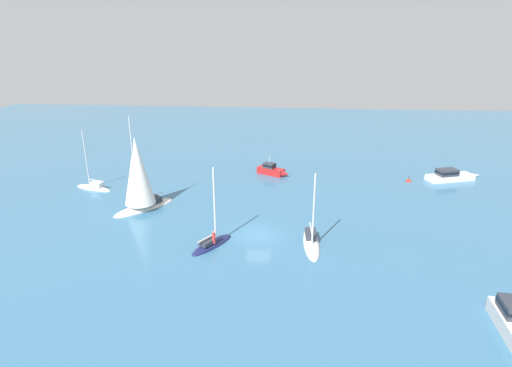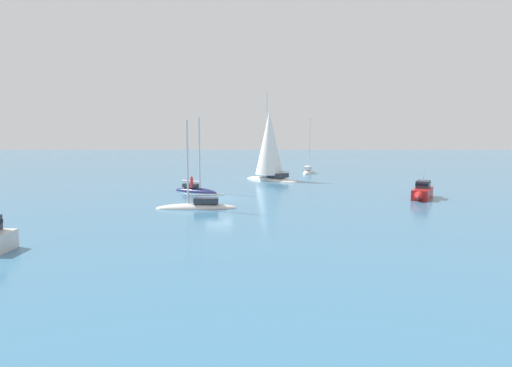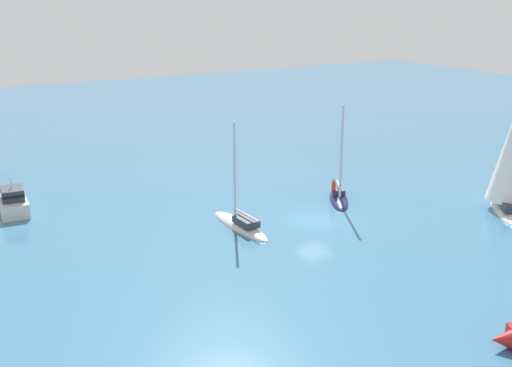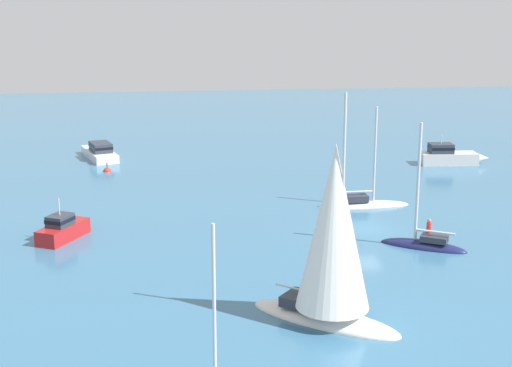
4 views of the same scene
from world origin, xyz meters
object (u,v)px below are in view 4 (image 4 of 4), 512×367
Objects in this scene: ketch at (424,244)px; sloop_1 at (332,243)px; launch at (65,228)px; powerboat_1 at (99,152)px; channel_buoy at (107,171)px; sailboat at (363,204)px; powerboat at (450,156)px.

sloop_1 reaches higher than ketch.
sloop_1 is at bearing -108.11° from launch.
powerboat_1 is 6.11m from channel_buoy.
sailboat is 1.19× the size of powerboat.
ketch is 0.99× the size of powerboat_1.
sailboat is at bearing 144.18° from channel_buoy.
powerboat is 31.61m from channel_buoy.
channel_buoy is at bearing 172.69° from powerboat_1.
powerboat_1 is 0.72× the size of sloop_1.
sloop_1 reaches higher than channel_buoy.
powerboat is 33.44m from powerboat_1.
powerboat_1 is at bearing 172.19° from powerboat.
launch is 0.75× the size of powerboat.
launch reaches higher than powerboat_1.
ketch is at bearing -84.62° from sailboat.
channel_buoy is at bearing -177.58° from powerboat.
sloop_1 is at bearing -115.72° from powerboat.
ketch reaches higher than launch.
channel_buoy is (31.59, -0.91, -0.77)m from powerboat.
sloop_1 reaches higher than sailboat.
powerboat reaches higher than launch.
channel_buoy is (-1.13, 5.97, -0.63)m from powerboat_1.
powerboat is at bearing -33.17° from launch.
launch is (21.00, 4.97, 0.52)m from sailboat.
sloop_1 is 10.21× the size of channel_buoy.
powerboat is 25.25m from ketch.
launch is at bearing -146.89° from powerboat.
sloop_1 is (6.89, 19.53, 3.78)m from sailboat.
channel_buoy is (12.79, -33.74, -3.93)m from sloop_1.
ketch is 13.39m from sloop_1.
ketch is at bearing 131.37° from channel_buoy.
sailboat is at bearing -50.49° from ketch.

